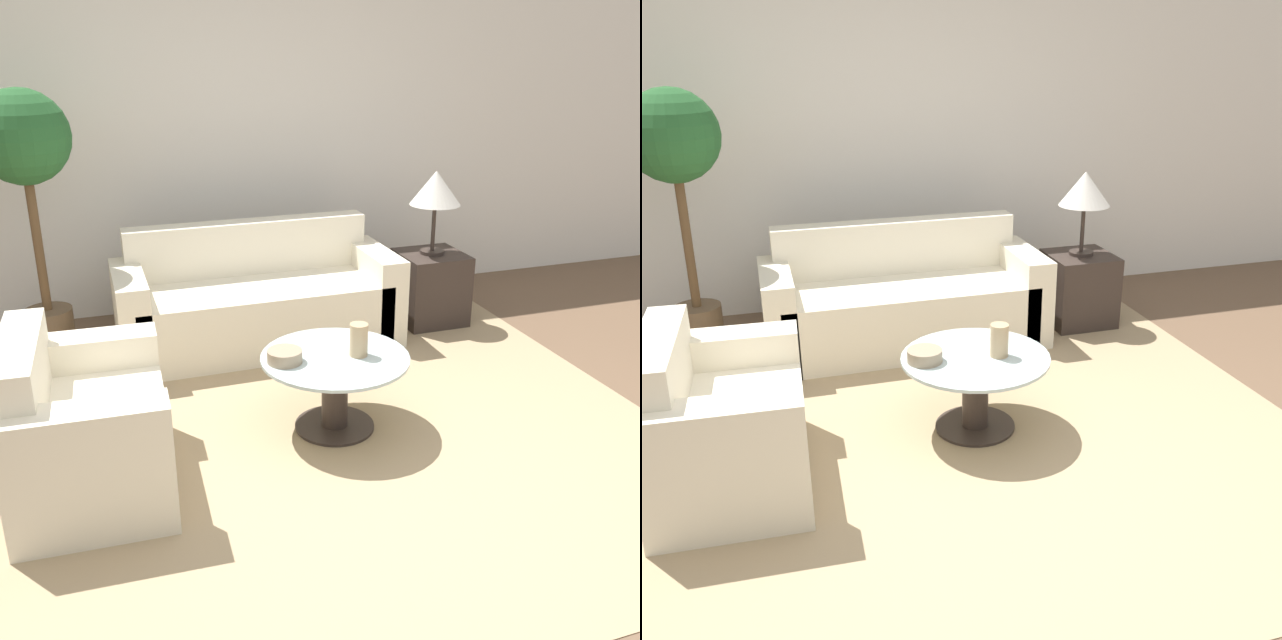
{
  "view_description": "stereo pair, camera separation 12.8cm",
  "coord_description": "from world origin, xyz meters",
  "views": [
    {
      "loc": [
        -1.15,
        -2.52,
        2.02
      ],
      "look_at": [
        0.05,
        1.0,
        0.55
      ],
      "focal_mm": 40.0,
      "sensor_mm": 36.0,
      "label": 1
    },
    {
      "loc": [
        -1.03,
        -2.56,
        2.02
      ],
      "look_at": [
        0.05,
        1.0,
        0.55
      ],
      "focal_mm": 40.0,
      "sensor_mm": 36.0,
      "label": 2
    }
  ],
  "objects": [
    {
      "name": "vase",
      "position": [
        0.17,
        0.72,
        0.53
      ],
      "size": [
        0.1,
        0.1,
        0.18
      ],
      "color": "tan",
      "rests_on": "coffee_table"
    },
    {
      "name": "armchair",
      "position": [
        -1.28,
        0.61,
        0.29
      ],
      "size": [
        0.75,
        1.03,
        0.79
      ],
      "rotation": [
        0.0,
        0.0,
        1.52
      ],
      "color": "beige",
      "rests_on": "ground_plane"
    },
    {
      "name": "sofa_main",
      "position": [
        -0.05,
        2.07,
        0.29
      ],
      "size": [
        1.92,
        0.76,
        0.83
      ],
      "color": "beige",
      "rests_on": "ground_plane"
    },
    {
      "name": "potted_plant",
      "position": [
        -1.43,
        2.27,
        1.27
      ],
      "size": [
        0.58,
        0.58,
        1.75
      ],
      "color": "brown",
      "rests_on": "ground_plane"
    },
    {
      "name": "table_lamp",
      "position": [
        1.28,
        2.04,
        1.01
      ],
      "size": [
        0.37,
        0.37,
        0.61
      ],
      "color": "#332823",
      "rests_on": "side_table"
    },
    {
      "name": "side_table",
      "position": [
        1.28,
        2.04,
        0.27
      ],
      "size": [
        0.47,
        0.47,
        0.54
      ],
      "color": "#332823",
      "rests_on": "ground_plane"
    },
    {
      "name": "rug",
      "position": [
        0.05,
        0.75,
        0.0
      ],
      "size": [
        3.55,
        3.5,
        0.01
      ],
      "color": "tan",
      "rests_on": "ground_plane"
    },
    {
      "name": "wall_back",
      "position": [
        0.0,
        2.98,
        1.3
      ],
      "size": [
        10.0,
        0.06,
        2.6
      ],
      "color": "white",
      "rests_on": "ground_plane"
    },
    {
      "name": "ground_plane",
      "position": [
        0.0,
        0.0,
        0.0
      ],
      "size": [
        14.0,
        14.0,
        0.0
      ],
      "primitive_type": "plane",
      "color": "brown"
    },
    {
      "name": "coffee_table",
      "position": [
        0.05,
        0.75,
        0.28
      ],
      "size": [
        0.8,
        0.8,
        0.44
      ],
      "color": "#332823",
      "rests_on": "ground_plane"
    },
    {
      "name": "bowl",
      "position": [
        -0.22,
        0.76,
        0.47
      ],
      "size": [
        0.19,
        0.19,
        0.07
      ],
      "color": "gray",
      "rests_on": "coffee_table"
    }
  ]
}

